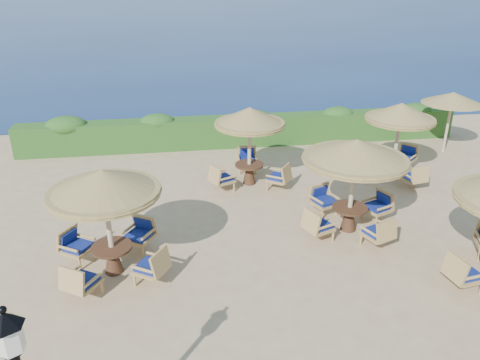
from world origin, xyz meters
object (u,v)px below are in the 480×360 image
(extra_parasol, at_px, (453,98))
(cafe_set_0, at_px, (106,207))
(cafe_set_3, at_px, (250,134))
(cafe_set_4, at_px, (399,129))
(cafe_set_1, at_px, (354,169))

(extra_parasol, height_order, cafe_set_0, cafe_set_0)
(cafe_set_3, bearing_deg, cafe_set_4, -2.57)
(cafe_set_1, height_order, cafe_set_4, same)
(extra_parasol, xyz_separation_m, cafe_set_4, (-3.19, -2.14, -0.39))
(cafe_set_1, relative_size, cafe_set_3, 1.04)
(cafe_set_0, xyz_separation_m, cafe_set_4, (9.12, 4.39, 0.03))
(cafe_set_1, bearing_deg, extra_parasol, 41.95)
(cafe_set_1, height_order, cafe_set_3, same)
(extra_parasol, height_order, cafe_set_3, cafe_set_3)
(extra_parasol, distance_m, cafe_set_1, 8.13)
(cafe_set_0, height_order, cafe_set_4, same)
(extra_parasol, height_order, cafe_set_4, cafe_set_4)
(cafe_set_0, bearing_deg, cafe_set_3, 48.62)
(cafe_set_0, height_order, cafe_set_3, same)
(cafe_set_3, bearing_deg, cafe_set_1, -57.98)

